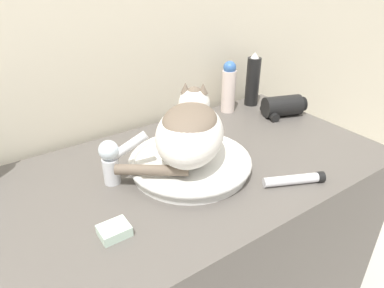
# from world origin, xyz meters

# --- Properties ---
(wall_back) EXTENTS (8.00, 0.05, 2.40)m
(wall_back) POSITION_xyz_m (0.00, 0.69, 1.20)
(wall_back) COLOR beige
(wall_back) RESTS_ON ground_plane
(vanity_counter) EXTENTS (1.20, 0.63, 0.81)m
(vanity_counter) POSITION_xyz_m (0.00, 0.32, 0.40)
(vanity_counter) COLOR #56514C
(vanity_counter) RESTS_ON ground_plane
(sink_basin) EXTENTS (0.35, 0.35, 0.04)m
(sink_basin) POSITION_xyz_m (-0.00, 0.31, 0.83)
(sink_basin) COLOR silver
(sink_basin) RESTS_ON vanity_counter
(cat) EXTENTS (0.37, 0.33, 0.18)m
(cat) POSITION_xyz_m (0.00, 0.32, 0.93)
(cat) COLOR silver
(cat) RESTS_ON sink_basin
(faucet) EXTENTS (0.13, 0.07, 0.14)m
(faucet) POSITION_xyz_m (-0.20, 0.37, 0.88)
(faucet) COLOR silver
(faucet) RESTS_ON vanity_counter
(lotion_bottle_white) EXTENTS (0.05, 0.05, 0.20)m
(lotion_bottle_white) POSITION_xyz_m (0.36, 0.57, 0.91)
(lotion_bottle_white) COLOR silver
(lotion_bottle_white) RESTS_ON vanity_counter
(hairspray_can_black) EXTENTS (0.05, 0.05, 0.21)m
(hairspray_can_black) POSITION_xyz_m (0.48, 0.57, 0.91)
(hairspray_can_black) COLOR black
(hairspray_can_black) RESTS_ON vanity_counter
(cream_tube) EXTENTS (0.16, 0.10, 0.03)m
(cream_tube) POSITION_xyz_m (0.19, 0.09, 0.82)
(cream_tube) COLOR silver
(cream_tube) RESTS_ON vanity_counter
(hair_dryer) EXTENTS (0.17, 0.13, 0.08)m
(hair_dryer) POSITION_xyz_m (0.50, 0.42, 0.84)
(hair_dryer) COLOR black
(hair_dryer) RESTS_ON vanity_counter
(soap_bar) EXTENTS (0.06, 0.05, 0.02)m
(soap_bar) POSITION_xyz_m (-0.28, 0.18, 0.82)
(soap_bar) COLOR silver
(soap_bar) RESTS_ON vanity_counter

